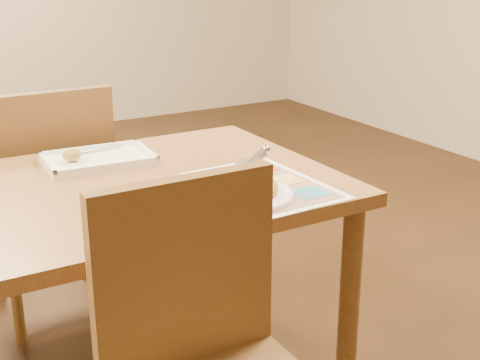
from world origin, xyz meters
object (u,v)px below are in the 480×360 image
pizza_cutter (250,165)px  menu (263,185)px  plate (240,195)px  pizza (239,188)px  dining_table (106,216)px  chair_near (206,340)px  chair_far (51,179)px  appetizer_tray (97,160)px

pizza_cutter → menu: bearing=7.4°
plate → pizza_cutter: 0.09m
pizza → dining_table: bearing=138.2°
pizza_cutter → chair_near: bearing=-152.0°
chair_far → pizza: size_ratio=2.24×
pizza_cutter → appetizer_tray: pizza_cutter is taller
pizza → menu: 0.11m
chair_near → menu: 0.57m
chair_far → menu: chair_far is taller
chair_near → pizza: chair_near is taller
pizza → menu: bearing=22.7°
pizza → menu: (0.10, 0.04, -0.02)m
plate → appetizer_tray: size_ratio=0.85×
dining_table → chair_far: bearing=90.0°
chair_far → appetizer_tray: chair_far is taller
chair_near → chair_far: size_ratio=1.00×
dining_table → pizza_cutter: (0.32, -0.24, 0.17)m
dining_table → pizza: pizza is taller
dining_table → appetizer_tray: bearing=76.4°
pizza_cutter → appetizer_tray: bearing=100.4°
chair_near → plate: bearing=50.4°
pizza → pizza_cutter: size_ratio=1.47×
chair_near → pizza: (0.28, 0.35, 0.18)m
pizza → appetizer_tray: 0.53m
pizza → appetizer_tray: size_ratio=0.63×
chair_far → appetizer_tray: (0.05, -0.38, 0.17)m
chair_far → appetizer_tray: 0.42m
plate → menu: 0.11m
plate → pizza: 0.02m
plate → appetizer_tray: appetizer_tray is taller
chair_far → pizza_cutter: 0.93m
chair_far → chair_near: bearing=90.0°
dining_table → plate: plate is taller
pizza_cutter → menu: (0.06, 0.03, -0.08)m
dining_table → appetizer_tray: appetizer_tray is taller
dining_table → menu: 0.45m
chair_near → dining_table: bearing=90.0°
dining_table → pizza_cutter: bearing=-36.7°
chair_near → menu: (0.39, 0.39, 0.16)m
dining_table → pizza: size_ratio=6.20×
dining_table → chair_far: chair_far is taller
menu → pizza_cutter: bearing=-152.6°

